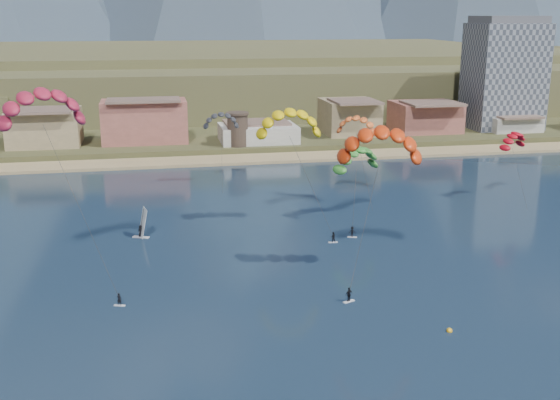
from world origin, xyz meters
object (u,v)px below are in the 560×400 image
Objects in this scene: kitesurfer_yellow at (290,119)px; windsurfer at (142,228)px; kitesurfer_red at (41,101)px; kitesurfer_orange at (380,139)px; kitesurfer_green at (357,155)px; apartment_tower at (504,74)px; buoy at (449,331)px; watchtower at (238,129)px.

kitesurfer_yellow is 4.56× the size of windsurfer.
kitesurfer_orange is (42.60, -5.06, -5.27)m from kitesurfer_red.
kitesurfer_green is (47.40, 19.97, -12.70)m from kitesurfer_red.
apartment_tower is at bearing 39.54° from kitesurfer_red.
kitesurfer_green is 3.18× the size of windsurfer.
apartment_tower is at bearing 47.95° from kitesurfer_green.
windsurfer is at bearing -176.56° from kitesurfer_yellow.
apartment_tower is 138.99m from buoy.
kitesurfer_orange is at bearing -6.78° from kitesurfer_red.
watchtower is 105.40m from buoy.
buoy is (9.96, -104.74, -6.25)m from watchtower.
kitesurfer_green is at bearing 79.16° from kitesurfer_orange.
apartment_tower is at bearing 59.47° from buoy.
watchtower is 63.79m from kitesurfer_yellow.
kitesurfer_red is at bearing -123.31° from windsurfer.
kitesurfer_green is 22.63× the size of buoy.
kitesurfer_red reaches higher than kitesurfer_green.
kitesurfer_yellow is 24.42m from kitesurfer_orange.
kitesurfer_orange is 4.68× the size of windsurfer.
buoy is at bearing -27.88° from kitesurfer_red.
kitesurfer_orange is 1.47× the size of kitesurfer_green.
apartment_tower is 82.02m from watchtower.
kitesurfer_green is at bearing 86.85° from buoy.
kitesurfer_red is 40.20m from kitesurfer_yellow.
kitesurfer_green is at bearing 5.01° from windsurfer.
watchtower is at bearing -170.07° from apartment_tower.
kitesurfer_orange is at bearing -125.91° from apartment_tower.
kitesurfer_orange is at bearing 97.24° from buoy.
buoy is at bearing -84.57° from watchtower.
apartment_tower is 131.11m from windsurfer.
windsurfer reaches higher than buoy.
buoy is (-70.04, -118.74, -17.70)m from apartment_tower.
watchtower is at bearing 69.50° from windsurfer.
kitesurfer_orange is 26.51m from buoy.
apartment_tower is 1.47× the size of kitesurfer_yellow.
watchtower is 87.22m from kitesurfer_orange.
apartment_tower is 149.27m from kitesurfer_red.
buoy is (9.64, -42.04, -18.02)m from kitesurfer_yellow.
kitesurfer_yellow is (-79.68, -76.70, 0.32)m from apartment_tower.
watchtower is at bearing 101.47° from kitesurfer_green.
windsurfer is 7.11× the size of buoy.
kitesurfer_orange is at bearing -34.68° from windsurfer.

